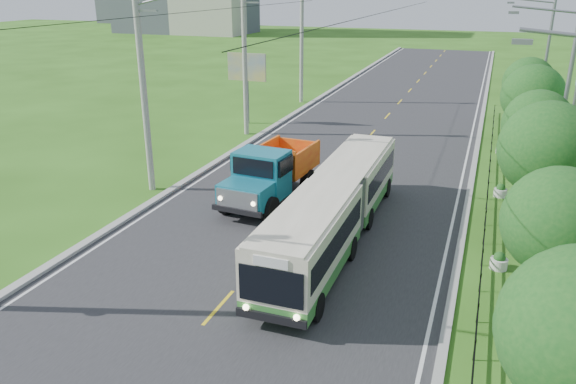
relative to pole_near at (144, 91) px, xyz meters
The scene contains 24 objects.
ground 13.24m from the pole_near, 47.45° to the right, with size 240.00×240.00×0.00m, color #2B5915.
road 14.67m from the pole_near, 53.09° to the left, with size 14.00×120.00×0.02m, color #28282B.
curb_left 12.14m from the pole_near, 84.48° to the left, with size 0.40×120.00×0.15m, color #9E9E99.
curb_right 19.60m from the pole_near, 35.52° to the left, with size 0.30×120.00×0.10m, color #9E9E99.
edge_line_left 12.22m from the pole_near, 81.66° to the left, with size 0.12×120.00×0.00m, color silver.
edge_line_right 19.21m from the pole_near, 36.41° to the left, with size 0.12×120.00×0.00m, color silver.
centre_dash 13.23m from the pole_near, 47.45° to the right, with size 0.12×2.20×0.00m, color yellow.
railing_right 17.68m from the pole_near, 17.09° to the left, with size 0.04×40.00×0.60m, color black.
pole_near is the anchor object (origin of this frame).
pole_mid 12.00m from the pole_near, 90.00° to the left, with size 3.51×0.32×10.00m.
pole_far 24.00m from the pole_near, 90.00° to the left, with size 3.51×0.32×10.00m.
tree_second 19.44m from the pole_near, 20.74° to the right, with size 3.18×3.26×5.30m.
tree_third 18.17m from the pole_near, ahead, with size 3.60×3.62×6.00m.
tree_fourth 18.89m from the pole_near, 15.84° to the left, with size 3.24×3.31×5.40m.
tree_fifth 21.31m from the pole_near, 31.59° to the left, with size 3.48×3.52×5.80m.
tree_back 24.98m from the pole_near, 43.41° to the left, with size 3.30×3.36×5.50m.
streetlight_mid 19.56m from the pole_near, 14.81° to the left, with size 3.02×0.20×9.07m.
streetlight_far 26.80m from the pole_near, 45.14° to the left, with size 3.02×0.20×9.07m.
planter_near 17.79m from the pole_near, 10.09° to the right, with size 0.64×0.64×0.67m.
planter_mid 18.23m from the pole_near, 16.52° to the left, with size 0.64×0.64×0.67m.
planter_far 21.83m from the pole_near, 37.63° to the left, with size 0.64×0.64×0.67m.
billboard_left 15.10m from the pole_near, 94.72° to the left, with size 3.00×0.20×5.20m.
bus 11.40m from the pole_near, 15.24° to the right, with size 2.35×14.02×2.70m.
dump_truck 7.27m from the pole_near, ahead, with size 3.05×6.76×2.76m.
Camera 1 is at (7.57, -14.17, 10.01)m, focal length 35.00 mm.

